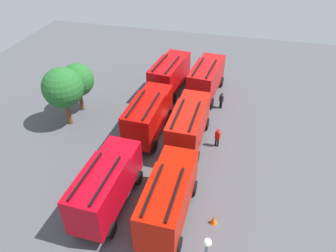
# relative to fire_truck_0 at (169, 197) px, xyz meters

# --- Properties ---
(ground_plane) EXTENTS (54.32, 54.32, 0.00)m
(ground_plane) POSITION_rel_fire_truck_0_xyz_m (8.49, 2.19, -2.15)
(ground_plane) COLOR #4C4C51
(fire_truck_0) EXTENTS (7.23, 2.83, 3.88)m
(fire_truck_0) POSITION_rel_fire_truck_0_xyz_m (0.00, 0.00, 0.00)
(fire_truck_0) COLOR #BA1204
(fire_truck_0) RESTS_ON ground
(fire_truck_1) EXTENTS (7.24, 2.86, 3.88)m
(fire_truck_1) POSITION_rel_fire_truck_0_xyz_m (8.23, 0.32, 0.00)
(fire_truck_1) COLOR #BA150B
(fire_truck_1) RESTS_ON ground
(fire_truck_2) EXTENTS (7.40, 3.32, 3.88)m
(fire_truck_2) POSITION_rel_fire_truck_0_xyz_m (16.90, 0.15, 0.00)
(fire_truck_2) COLOR #B81011
(fire_truck_2) RESTS_ON ground
(fire_truck_3) EXTENTS (7.29, 2.99, 3.88)m
(fire_truck_3) POSITION_rel_fire_truck_0_xyz_m (0.04, 4.35, 0.00)
(fire_truck_3) COLOR #B80615
(fire_truck_3) RESTS_ON ground
(fire_truck_4) EXTENTS (7.28, 2.96, 3.88)m
(fire_truck_4) POSITION_rel_fire_truck_0_xyz_m (8.79, 4.06, 0.00)
(fire_truck_4) COLOR #AE0905
(fire_truck_4) RESTS_ON ground
(fire_truck_5) EXTENTS (7.42, 3.36, 3.88)m
(fire_truck_5) POSITION_rel_fire_truck_0_xyz_m (16.85, 4.12, 0.00)
(fire_truck_5) COLOR #BB0A0D
(fire_truck_5) RESTS_ON ground
(firefighter_0) EXTENTS (0.38, 0.48, 1.72)m
(firefighter_0) POSITION_rel_fire_truck_0_xyz_m (8.56, -2.19, -1.19)
(firefighter_0) COLOR black
(firefighter_0) RESTS_ON ground
(firefighter_1) EXTENTS (0.48, 0.45, 1.67)m
(firefighter_1) POSITION_rel_fire_truck_0_xyz_m (14.79, -1.81, -1.22)
(firefighter_1) COLOR black
(firefighter_1) RESTS_ON ground
(tree_0) EXTENTS (3.71, 3.71, 5.74)m
(tree_0) POSITION_rel_fire_truck_0_xyz_m (8.51, 11.92, 1.71)
(tree_0) COLOR brown
(tree_0) RESTS_ON ground
(tree_1) EXTENTS (3.22, 3.22, 4.99)m
(tree_1) POSITION_rel_fire_truck_0_xyz_m (11.02, 11.89, 1.21)
(tree_1) COLOR brown
(tree_1) RESTS_ON ground
(traffic_cone_0) EXTENTS (0.47, 0.47, 0.67)m
(traffic_cone_0) POSITION_rel_fire_truck_0_xyz_m (0.34, -3.03, -1.82)
(traffic_cone_0) COLOR #F2600C
(traffic_cone_0) RESTS_ON ground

